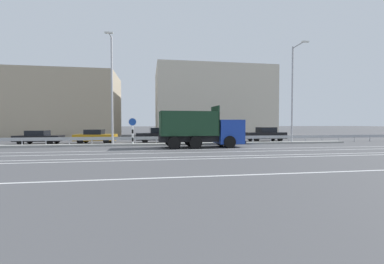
# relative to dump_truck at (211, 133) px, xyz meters

# --- Properties ---
(ground_plane) EXTENTS (320.00, 320.00, 0.00)m
(ground_plane) POSITION_rel_dump_truck_xyz_m (-3.65, 0.81, -1.28)
(ground_plane) COLOR #4C4C4F
(lane_strip_0) EXTENTS (68.25, 0.16, 0.01)m
(lane_strip_0) POSITION_rel_dump_truck_xyz_m (-0.92, -1.83, -1.27)
(lane_strip_0) COLOR silver
(lane_strip_0) RESTS_ON ground_plane
(lane_strip_1) EXTENTS (68.25, 0.16, 0.01)m
(lane_strip_1) POSITION_rel_dump_truck_xyz_m (-0.92, -3.79, -1.27)
(lane_strip_1) COLOR silver
(lane_strip_1) RESTS_ON ground_plane
(lane_strip_2) EXTENTS (68.25, 0.16, 0.01)m
(lane_strip_2) POSITION_rel_dump_truck_xyz_m (-0.92, -6.17, -1.27)
(lane_strip_2) COLOR silver
(lane_strip_2) RESTS_ON ground_plane
(lane_strip_3) EXTENTS (68.25, 0.16, 0.01)m
(lane_strip_3) POSITION_rel_dump_truck_xyz_m (-0.92, -7.18, -1.27)
(lane_strip_3) COLOR silver
(lane_strip_3) RESTS_ON ground_plane
(lane_strip_4) EXTENTS (68.25, 0.16, 0.01)m
(lane_strip_4) POSITION_rel_dump_truck_xyz_m (-0.92, -12.08, -1.27)
(lane_strip_4) COLOR silver
(lane_strip_4) RESTS_ON ground_plane
(median_island) EXTENTS (37.54, 1.10, 0.18)m
(median_island) POSITION_rel_dump_truck_xyz_m (-3.65, 2.87, -1.19)
(median_island) COLOR gray
(median_island) RESTS_ON ground_plane
(median_guardrail) EXTENTS (68.25, 0.09, 0.78)m
(median_guardrail) POSITION_rel_dump_truck_xyz_m (-3.65, 4.00, -0.71)
(median_guardrail) COLOR #9EA0A5
(median_guardrail) RESTS_ON ground_plane
(dump_truck) EXTENTS (7.43, 2.87, 3.60)m
(dump_truck) POSITION_rel_dump_truck_xyz_m (0.00, 0.00, 0.00)
(dump_truck) COLOR #19389E
(dump_truck) RESTS_ON ground_plane
(median_road_sign) EXTENTS (0.73, 0.16, 2.60)m
(median_road_sign) POSITION_rel_dump_truck_xyz_m (-6.91, 2.87, 0.09)
(median_road_sign) COLOR white
(median_road_sign) RESTS_ON ground_plane
(street_lamp_1) EXTENTS (0.70, 1.84, 10.11)m
(street_lamp_1) POSITION_rel_dump_truck_xyz_m (-8.74, 2.75, 4.22)
(street_lamp_1) COLOR #ADADB2
(street_lamp_1) RESTS_ON ground_plane
(street_lamp_2) EXTENTS (0.71, 2.56, 10.09)m
(street_lamp_2) POSITION_rel_dump_truck_xyz_m (9.45, 2.77, 4.30)
(street_lamp_2) COLOR #ADADB2
(street_lamp_2) RESTS_ON ground_plane
(parked_car_2) EXTENTS (4.36, 2.15, 1.38)m
(parked_car_2) POSITION_rel_dump_truck_xyz_m (-16.34, 6.09, -0.58)
(parked_car_2) COLOR black
(parked_car_2) RESTS_ON ground_plane
(parked_car_3) EXTENTS (4.26, 2.25, 1.46)m
(parked_car_3) POSITION_rel_dump_truck_xyz_m (-10.88, 6.07, -0.54)
(parked_car_3) COLOR #B27A14
(parked_car_3) RESTS_ON ground_plane
(parked_car_4) EXTENTS (4.81, 2.04, 1.63)m
(parked_car_4) POSITION_rel_dump_truck_xyz_m (-4.38, 6.14, -0.47)
(parked_car_4) COLOR black
(parked_car_4) RESTS_ON ground_plane
(parked_car_5) EXTENTS (4.76, 2.18, 1.36)m
(parked_car_5) POSITION_rel_dump_truck_xyz_m (2.31, 5.64, -0.58)
(parked_car_5) COLOR gray
(parked_car_5) RESTS_ON ground_plane
(parked_car_6) EXTENTS (4.89, 2.01, 1.64)m
(parked_car_6) POSITION_rel_dump_truck_xyz_m (8.09, 6.31, -0.47)
(parked_car_6) COLOR black
(parked_car_6) RESTS_ON ground_plane
(background_building_0) EXTENTS (17.39, 10.59, 9.40)m
(background_building_0) POSITION_rel_dump_truck_xyz_m (-18.84, 18.89, 3.43)
(background_building_0) COLOR tan
(background_building_0) RESTS_ON ground_plane
(background_building_1) EXTENTS (18.19, 13.11, 10.98)m
(background_building_1) POSITION_rel_dump_truck_xyz_m (4.91, 20.75, 4.21)
(background_building_1) COLOR beige
(background_building_1) RESTS_ON ground_plane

